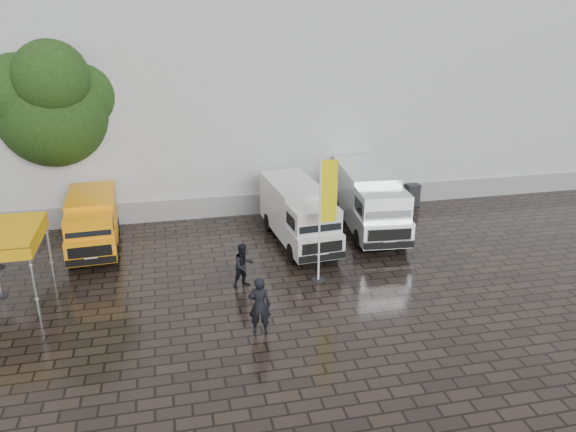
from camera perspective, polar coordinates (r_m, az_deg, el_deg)
The scene contains 11 objects.
ground at distance 20.94m, azimuth 4.96°, elevation -6.81°, with size 120.00×120.00×0.00m, color black.
exhibition_hall at distance 34.76m, azimuth 0.46°, elevation 14.64°, with size 44.00×16.00×12.00m, color silver.
hall_plinth at distance 28.30m, azimuth 4.10°, elevation 1.76°, with size 44.00×0.15×1.00m, color gray.
van_yellow at distance 24.56m, azimuth -19.21°, elevation -0.82°, with size 1.88×4.88×2.25m, color #FF990D, non-canonical shape.
van_white at distance 23.84m, azimuth 1.09°, elevation 0.05°, with size 1.92×5.76×2.50m, color silver, non-canonical shape.
van_silver at distance 25.40m, azimuth 8.25°, elevation 1.42°, with size 2.09×6.28×2.72m, color silver, non-canonical shape.
flagpole at distance 20.08m, azimuth 3.73°, elevation 0.33°, with size 0.88×0.50×4.80m.
tree at distance 27.00m, azimuth -23.03°, elevation 10.45°, with size 4.86×4.86×8.72m.
wheelie_bin at distance 29.41m, azimuth 12.53°, elevation 2.15°, with size 0.66×0.66×1.10m, color black.
person_front at distance 17.51m, azimuth -2.92°, elevation -9.06°, with size 0.70×0.46×1.91m, color black.
person_tent at distance 20.35m, azimuth -4.53°, elevation -5.04°, with size 0.81×0.63×1.66m, color black.
Camera 1 is at (-5.78, -17.68, 9.62)m, focal length 35.00 mm.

